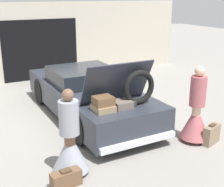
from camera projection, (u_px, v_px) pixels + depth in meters
The scene contains 7 objects.
ground_plane at pixel (88, 115), 8.28m from camera, with size 40.00×40.00×0.00m, color gray.
garage_wall_back at pixel (40, 42), 11.45m from camera, with size 12.00×0.14×2.80m.
car at pixel (88, 94), 8.09m from camera, with size 1.86×4.93×1.74m.
person_left at pixel (70, 145), 5.42m from camera, with size 0.66×0.66×1.57m.
person_right at pixel (196, 115), 6.65m from camera, with size 0.64×0.64×1.67m.
suitcase_beside_left_person at pixel (66, 179), 5.16m from camera, with size 0.52×0.25×0.31m.
suitcase_beside_right_person at pixel (212, 135), 6.63m from camera, with size 0.51×0.30×0.44m.
Camera 1 is at (-3.09, -7.09, 3.06)m, focal length 50.00 mm.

